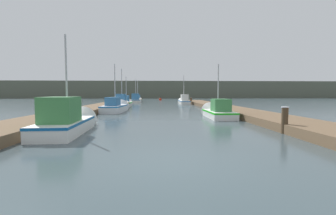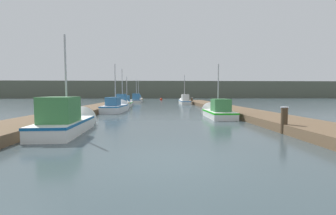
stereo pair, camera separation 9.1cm
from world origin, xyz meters
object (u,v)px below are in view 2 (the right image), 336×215
fishing_boat_3 (123,104)px  fishing_boat_7 (138,99)px  channel_buoy (161,99)px  fishing_boat_4 (127,103)px  mooring_piling_0 (187,100)px  fishing_boat_5 (184,101)px  mooring_piling_1 (284,120)px  fishing_boat_6 (136,100)px  fishing_boat_1 (217,112)px  mooring_piling_2 (192,100)px  fishing_boat_0 (68,121)px  fishing_boat_2 (116,107)px

fishing_boat_3 → fishing_boat_7: fishing_boat_3 is taller
channel_buoy → fishing_boat_3: bearing=-100.3°
fishing_boat_3 → fishing_boat_4: fishing_boat_3 is taller
fishing_boat_3 → mooring_piling_0: fishing_boat_3 is taller
fishing_boat_3 → channel_buoy: (4.81, 26.60, -0.32)m
fishing_boat_5 → fishing_boat_7: bearing=131.1°
mooring_piling_1 → fishing_boat_6: bearing=106.8°
fishing_boat_3 → fishing_boat_5: bearing=45.1°
fishing_boat_1 → channel_buoy: 36.72m
fishing_boat_5 → mooring_piling_2: size_ratio=6.20×
fishing_boat_0 → mooring_piling_0: size_ratio=4.92×
fishing_boat_3 → fishing_boat_1: bearing=-53.7°
fishing_boat_2 → mooring_piling_0: fishing_boat_2 is taller
fishing_boat_0 → fishing_boat_1: 10.15m
fishing_boat_2 → fishing_boat_7: fishing_boat_2 is taller
mooring_piling_1 → channel_buoy: bearing=96.1°
fishing_boat_3 → fishing_boat_5: 12.47m
fishing_boat_2 → fishing_boat_4: fishing_boat_2 is taller
mooring_piling_0 → mooring_piling_1: 30.41m
fishing_boat_1 → mooring_piling_2: 20.27m
fishing_boat_4 → mooring_piling_1: 22.88m
fishing_boat_2 → channel_buoy: fishing_boat_2 is taller
fishing_boat_2 → mooring_piling_0: 21.00m
fishing_boat_0 → mooring_piling_0: (9.25, 29.61, -0.02)m
fishing_boat_5 → channel_buoy: fishing_boat_5 is taller
fishing_boat_3 → fishing_boat_2: bearing=-91.3°
fishing_boat_1 → mooring_piling_1: bearing=-80.1°
mooring_piling_0 → mooring_piling_2: bearing=-86.1°
fishing_boat_0 → fishing_boat_6: (0.23, 29.48, -0.02)m
mooring_piling_0 → channel_buoy: (-4.50, 12.84, -0.32)m
fishing_boat_4 → mooring_piling_0: 13.42m
fishing_boat_5 → mooring_piling_1: size_ratio=5.15×
fishing_boat_1 → fishing_boat_4: (-8.39, 14.11, 0.04)m
fishing_boat_4 → mooring_piling_0: bearing=43.5°
mooring_piling_0 → fishing_boat_4: bearing=-134.3°
fishing_boat_2 → fishing_boat_7: 23.74m
fishing_boat_5 → fishing_boat_6: size_ratio=1.28×
fishing_boat_1 → channel_buoy: (-3.52, 36.55, -0.22)m
fishing_boat_7 → mooring_piling_1: fishing_boat_7 is taller
fishing_boat_0 → channel_buoy: fishing_boat_0 is taller
fishing_boat_3 → mooring_piling_1: 19.15m
channel_buoy → mooring_piling_2: bearing=-73.8°
fishing_boat_4 → channel_buoy: bearing=75.6°
fishing_boat_7 → fishing_boat_1: bearing=-77.8°
fishing_boat_7 → channel_buoy: fishing_boat_7 is taller
fishing_boat_5 → fishing_boat_4: bearing=-147.8°
mooring_piling_2 → channel_buoy: (-4.74, 16.31, -0.31)m
mooring_piling_0 → channel_buoy: channel_buoy is taller
mooring_piling_1 → mooring_piling_2: bearing=89.8°
fishing_boat_0 → mooring_piling_2: 27.81m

